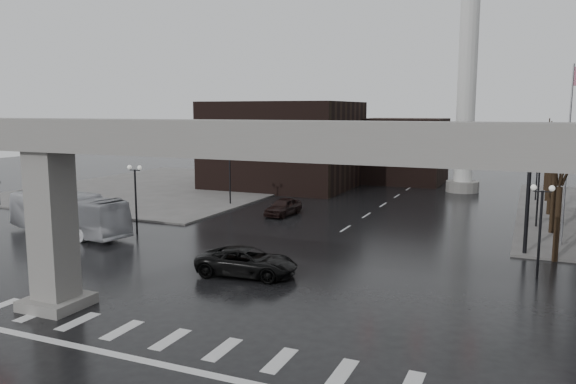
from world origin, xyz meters
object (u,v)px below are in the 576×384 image
object	(u,v)px
far_car	(283,207)
signal_mast_arm	(466,161)
pickup_truck	(247,262)
city_bus	(68,214)

from	to	relation	value
far_car	signal_mast_arm	bearing A→B (deg)	-16.80
far_car	pickup_truck	bearing A→B (deg)	-67.30
signal_mast_arm	pickup_truck	world-z (taller)	signal_mast_arm
city_bus	far_car	bearing A→B (deg)	-31.10
signal_mast_arm	city_bus	distance (m)	28.27
pickup_truck	far_car	xyz separation A→B (m)	(-5.41, 17.12, -0.02)
pickup_truck	far_car	bearing A→B (deg)	10.69
city_bus	far_car	distance (m)	17.44
signal_mast_arm	pickup_truck	xyz separation A→B (m)	(-10.23, -10.81, -5.05)
city_bus	signal_mast_arm	bearing A→B (deg)	-65.84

